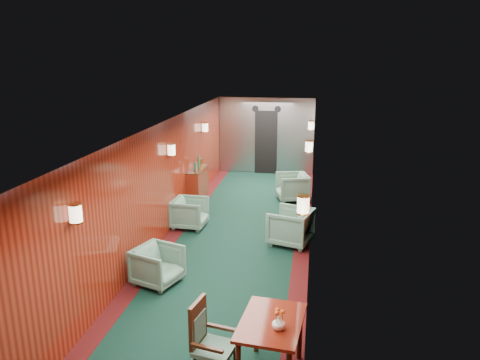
# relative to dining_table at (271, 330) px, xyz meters

# --- Properties ---
(room) EXTENTS (12.00, 12.10, 2.40)m
(room) POSITION_rel_dining_table_xyz_m (-1.11, 3.85, 1.01)
(room) COLOR black
(room) RESTS_ON ground
(bulkhead) EXTENTS (2.98, 0.17, 2.39)m
(bulkhead) POSITION_rel_dining_table_xyz_m (-1.11, 9.77, 0.56)
(bulkhead) COLOR #A2A4A8
(bulkhead) RESTS_ON ground
(windows_right) EXTENTS (0.02, 8.60, 0.80)m
(windows_right) POSITION_rel_dining_table_xyz_m (0.38, 4.10, 0.82)
(windows_right) COLOR silver
(windows_right) RESTS_ON ground
(wall_sconces) EXTENTS (2.97, 7.97, 0.25)m
(wall_sconces) POSITION_rel_dining_table_xyz_m (-1.11, 4.42, 1.16)
(wall_sconces) COLOR #FFF2C6
(wall_sconces) RESTS_ON ground
(dining_table) EXTENTS (0.80, 1.07, 0.75)m
(dining_table) POSITION_rel_dining_table_xyz_m (0.00, 0.00, 0.00)
(dining_table) COLOR maroon
(dining_table) RESTS_ON ground
(side_chair) EXTENTS (0.52, 0.54, 1.00)m
(side_chair) POSITION_rel_dining_table_xyz_m (-0.73, -0.15, -0.09)
(side_chair) COLOR #1F4A3B
(side_chair) RESTS_ON ground
(credenza) EXTENTS (0.33, 1.07, 1.23)m
(credenza) POSITION_rel_dining_table_xyz_m (-2.45, 6.19, -0.14)
(credenza) COLOR maroon
(credenza) RESTS_ON ground
(flower_vase) EXTENTS (0.15, 0.15, 0.16)m
(flower_vase) POSITION_rel_dining_table_xyz_m (0.09, -0.16, 0.20)
(flower_vase) COLOR white
(flower_vase) RESTS_ON dining_table
(armchair_left_near) EXTENTS (0.90, 0.88, 0.64)m
(armchair_left_near) POSITION_rel_dining_table_xyz_m (-2.08, 2.03, -0.31)
(armchair_left_near) COLOR #1F4A3B
(armchair_left_near) RESTS_ON ground
(armchair_left_far) EXTENTS (0.76, 0.74, 0.66)m
(armchair_left_far) POSITION_rel_dining_table_xyz_m (-2.24, 4.64, -0.30)
(armchair_left_far) COLOR #1F4A3B
(armchair_left_far) RESTS_ON ground
(armchair_right_near) EXTENTS (1.00, 0.98, 0.73)m
(armchair_right_near) POSITION_rel_dining_table_xyz_m (0.00, 4.07, -0.26)
(armchair_right_near) COLOR #1F4A3B
(armchair_right_near) RESTS_ON ground
(armchair_right_far) EXTENTS (0.96, 0.94, 0.71)m
(armchair_right_far) POSITION_rel_dining_table_xyz_m (-0.12, 6.96, -0.27)
(armchair_right_far) COLOR #1F4A3B
(armchair_right_far) RESTS_ON ground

